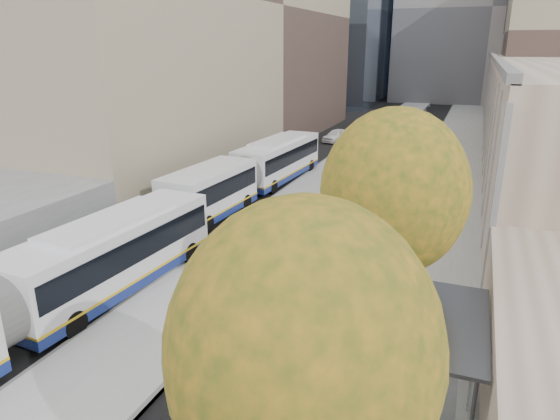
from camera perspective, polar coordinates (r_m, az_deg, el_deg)
The scene contains 11 objects.
bus_platform at distance 38.20m, azimuth 6.44°, elevation 4.27°, with size 4.25×150.00×0.15m, color #B5B5B5.
sidewalk at distance 37.06m, azimuth 18.48°, elevation 2.94°, with size 4.75×150.00×0.08m, color gray.
building_midrise at distance 50.50m, azimuth -13.41°, elevation 21.50°, with size 24.00×46.00×25.00m, color tan.
building_far_block at distance 97.05m, azimuth 23.05°, elevation 20.30°, with size 30.00×18.00×30.00m, color gray.
bus_shelter at distance 13.77m, azimuth 19.42°, elevation -13.61°, with size 1.90×4.40×2.53m.
tree_b at distance 7.47m, azimuth 2.68°, elevation -15.82°, with size 4.00×4.00×6.97m.
tree_c at distance 14.56m, azimuth 12.88°, elevation 1.97°, with size 4.20×4.20×7.28m.
bus_near at distance 18.21m, azimuth -26.61°, elevation -8.76°, with size 3.54×17.11×2.83m.
bus_far at distance 32.27m, azimuth -3.09°, elevation 4.47°, with size 3.52×17.20×2.85m.
cyclist at distance 15.76m, azimuth 1.11°, elevation -13.85°, with size 0.66×1.79×2.28m.
distant_car at distance 51.13m, azimuth 6.49°, elevation 8.46°, with size 1.53×3.79×1.29m, color white.
Camera 1 is at (5.53, -0.88, 9.21)m, focal length 32.00 mm.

